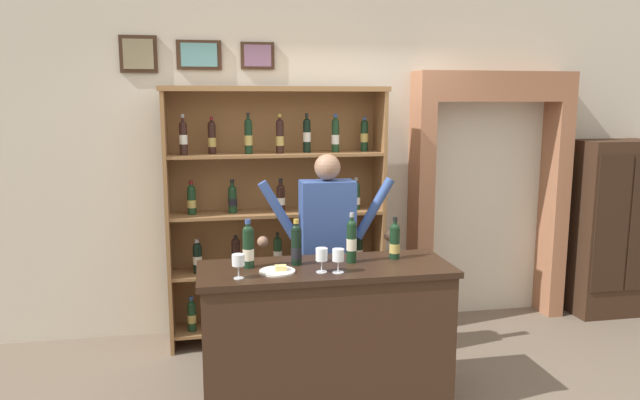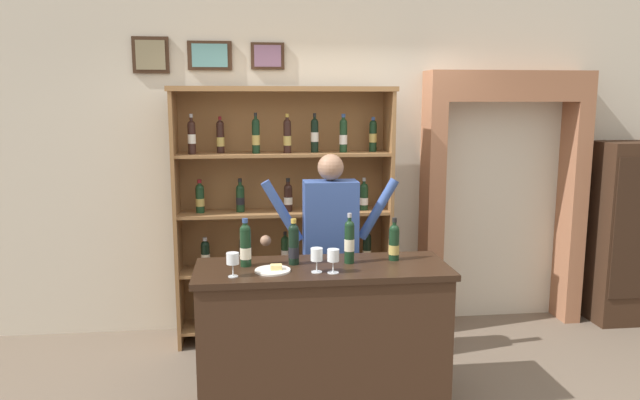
# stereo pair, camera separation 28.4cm
# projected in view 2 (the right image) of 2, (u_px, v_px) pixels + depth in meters

# --- Properties ---
(back_wall) EXTENTS (12.00, 0.19, 3.35)m
(back_wall) POSITION_uv_depth(u_px,v_px,m) (321.00, 139.00, 5.29)
(back_wall) COLOR beige
(back_wall) RESTS_ON ground
(wine_shelf) EXTENTS (1.81, 0.37, 2.13)m
(wine_shelf) POSITION_uv_depth(u_px,v_px,m) (284.00, 209.00, 4.99)
(wine_shelf) COLOR olive
(wine_shelf) RESTS_ON ground
(archway_doorway) EXTENTS (1.46, 0.45, 2.27)m
(archway_doorway) POSITION_uv_depth(u_px,v_px,m) (499.00, 181.00, 5.43)
(archway_doorway) COLOR #9E6647
(archway_doorway) RESTS_ON ground
(side_cabinet) EXTENTS (0.74, 0.48, 1.65)m
(side_cabinet) POSITION_uv_depth(u_px,v_px,m) (633.00, 232.00, 5.45)
(side_cabinet) COLOR #382316
(side_cabinet) RESTS_ON ground
(tasting_counter) EXTENTS (1.63, 0.60, 0.97)m
(tasting_counter) POSITION_uv_depth(u_px,v_px,m) (322.00, 338.00, 3.91)
(tasting_counter) COLOR #382316
(tasting_counter) RESTS_ON ground
(shopkeeper) EXTENTS (1.05, 0.22, 1.63)m
(shopkeeper) POSITION_uv_depth(u_px,v_px,m) (330.00, 238.00, 4.44)
(shopkeeper) COLOR #2D3347
(shopkeeper) RESTS_ON ground
(tasting_bottle_vin_santo) EXTENTS (0.07, 0.07, 0.31)m
(tasting_bottle_vin_santo) POSITION_uv_depth(u_px,v_px,m) (245.00, 245.00, 3.81)
(tasting_bottle_vin_santo) COLOR black
(tasting_bottle_vin_santo) RESTS_ON tasting_counter
(tasting_bottle_prosecco) EXTENTS (0.07, 0.07, 0.30)m
(tasting_bottle_prosecco) POSITION_uv_depth(u_px,v_px,m) (294.00, 244.00, 3.86)
(tasting_bottle_prosecco) COLOR black
(tasting_bottle_prosecco) RESTS_ON tasting_counter
(tasting_bottle_rosso) EXTENTS (0.07, 0.07, 0.33)m
(tasting_bottle_rosso) POSITION_uv_depth(u_px,v_px,m) (349.00, 241.00, 3.89)
(tasting_bottle_rosso) COLOR black
(tasting_bottle_rosso) RESTS_ON tasting_counter
(tasting_bottle_brunello) EXTENTS (0.07, 0.07, 0.29)m
(tasting_bottle_brunello) POSITION_uv_depth(u_px,v_px,m) (394.00, 242.00, 3.97)
(tasting_bottle_brunello) COLOR black
(tasting_bottle_brunello) RESTS_ON tasting_counter
(wine_glass_left) EXTENTS (0.08, 0.08, 0.15)m
(wine_glass_left) POSITION_uv_depth(u_px,v_px,m) (233.00, 260.00, 3.59)
(wine_glass_left) COLOR silver
(wine_glass_left) RESTS_ON tasting_counter
(wine_glass_spare) EXTENTS (0.07, 0.07, 0.15)m
(wine_glass_spare) POSITION_uv_depth(u_px,v_px,m) (333.00, 257.00, 3.67)
(wine_glass_spare) COLOR silver
(wine_glass_spare) RESTS_ON tasting_counter
(wine_glass_right) EXTENTS (0.07, 0.07, 0.15)m
(wine_glass_right) POSITION_uv_depth(u_px,v_px,m) (317.00, 256.00, 3.68)
(wine_glass_right) COLOR silver
(wine_glass_right) RESTS_ON tasting_counter
(cheese_plate) EXTENTS (0.22, 0.22, 0.04)m
(cheese_plate) POSITION_uv_depth(u_px,v_px,m) (273.00, 270.00, 3.72)
(cheese_plate) COLOR white
(cheese_plate) RESTS_ON tasting_counter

